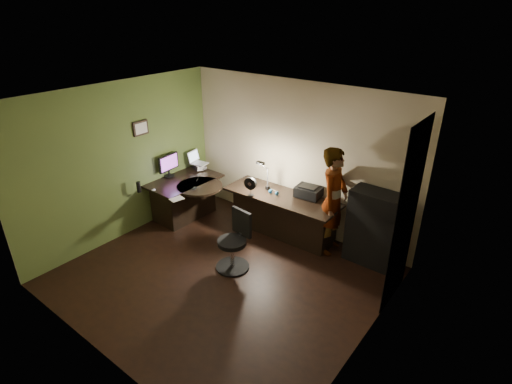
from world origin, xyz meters
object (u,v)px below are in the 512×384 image
Objects in this scene: desk_right at (281,215)px; office_chair at (232,242)px; monitor at (168,168)px; person at (333,201)px; cabinet at (375,228)px; desk_left at (185,198)px.

office_chair is (-0.03, -1.29, 0.09)m from desk_right.
desk_right is 2.33m from monitor.
person reaches higher than monitor.
office_chair is (-1.66, -1.50, -0.14)m from cabinet.
office_chair is (2.13, -0.64, -0.49)m from monitor.
office_chair reaches higher than desk_left.
person is (0.92, 0.12, 0.52)m from desk_right.
cabinet is 0.77m from person.
person is (3.09, 0.77, -0.05)m from monitor.
desk_left is at bearing 7.92° from monitor.
office_chair is at bearing -92.42° from desk_right.
office_chair is 1.76m from person.
office_chair is at bearing -21.86° from monitor.
monitor is 2.28m from office_chair.
cabinet reaches higher than monitor.
desk_right is 1.68× the size of cabinet.
desk_left is 3.57m from cabinet.
desk_left is 2.85× the size of monitor.
monitor reaches higher than desk_left.
monitor reaches higher than desk_right.
desk_right is at bearing 95.53° from office_chair.
person reaches higher than cabinet.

